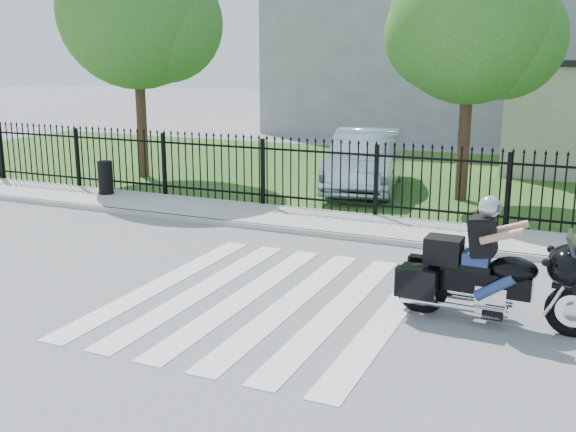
% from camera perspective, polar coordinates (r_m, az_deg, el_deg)
% --- Properties ---
extents(ground, '(120.00, 120.00, 0.00)m').
position_cam_1_polar(ground, '(10.98, -1.78, -7.12)').
color(ground, slate).
rests_on(ground, ground).
extents(crosswalk, '(5.00, 5.50, 0.01)m').
position_cam_1_polar(crosswalk, '(10.98, -1.78, -7.09)').
color(crosswalk, silver).
rests_on(crosswalk, ground).
extents(sidewalk, '(40.00, 2.00, 0.12)m').
position_cam_1_polar(sidewalk, '(15.41, 6.30, -0.86)').
color(sidewalk, '#ADAAA3').
rests_on(sidewalk, ground).
extents(curb, '(40.00, 0.12, 0.12)m').
position_cam_1_polar(curb, '(14.49, 5.09, -1.76)').
color(curb, '#ADAAA3').
rests_on(curb, ground).
extents(grass_strip, '(40.00, 12.00, 0.02)m').
position_cam_1_polar(grass_strip, '(22.05, 11.89, 3.17)').
color(grass_strip, '#2A521C').
rests_on(grass_strip, ground).
extents(iron_fence, '(26.00, 0.04, 1.80)m').
position_cam_1_polar(iron_fence, '(16.16, 7.47, 2.84)').
color(iron_fence, black).
rests_on(iron_fence, ground).
extents(tree_left, '(4.80, 4.80, 7.58)m').
position_cam_1_polar(tree_left, '(22.02, -12.74, 16.61)').
color(tree_left, '#382316').
rests_on(tree_left, ground).
extents(tree_mid, '(4.20, 4.20, 6.78)m').
position_cam_1_polar(tree_mid, '(18.50, 15.24, 15.54)').
color(tree_mid, '#382316').
rests_on(tree_mid, ground).
extents(building_tall, '(15.00, 10.00, 12.00)m').
position_cam_1_polar(building_tall, '(36.09, 12.49, 16.62)').
color(building_tall, '#999CA2').
rests_on(building_tall, ground).
extents(motorcycle_rider, '(2.95, 0.93, 1.95)m').
position_cam_1_polar(motorcycle_rider, '(10.29, 16.68, -4.44)').
color(motorcycle_rider, black).
rests_on(motorcycle_rider, ground).
extents(parked_car, '(2.72, 5.47, 1.72)m').
position_cam_1_polar(parked_car, '(19.73, 6.61, 4.74)').
color(parked_car, '#9EB5C7').
rests_on(parked_car, grass_strip).
extents(litter_bin, '(0.46, 0.46, 0.90)m').
position_cam_1_polar(litter_bin, '(19.18, -15.19, 3.16)').
color(litter_bin, black).
rests_on(litter_bin, sidewalk).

